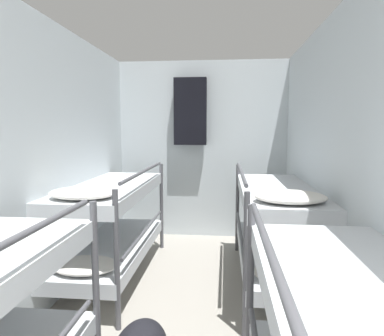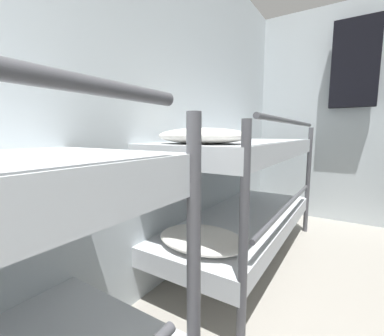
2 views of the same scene
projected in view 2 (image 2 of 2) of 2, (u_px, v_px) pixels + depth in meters
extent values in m
cube|color=silver|center=(93.00, 93.00, 1.26)|extent=(0.06, 5.31, 2.46)
cube|color=silver|center=(368.00, 115.00, 2.82)|extent=(2.45, 0.06, 2.46)
cylinder|color=#4C4C51|center=(194.00, 291.00, 0.80)|extent=(0.04, 0.04, 1.09)
cylinder|color=#4C4C51|center=(243.00, 243.00, 1.15)|extent=(0.04, 0.04, 1.09)
cylinder|color=#4C4C51|center=(308.00, 181.00, 2.67)|extent=(0.04, 0.04, 1.09)
cube|color=silver|center=(244.00, 222.00, 2.12)|extent=(0.68, 1.86, 0.12)
ellipsoid|color=silver|center=(202.00, 239.00, 1.53)|extent=(0.55, 0.40, 0.09)
cylinder|color=#4C4C51|center=(288.00, 205.00, 1.91)|extent=(0.03, 1.58, 0.03)
cube|color=silver|center=(246.00, 149.00, 2.04)|extent=(0.68, 1.86, 0.12)
ellipsoid|color=silver|center=(202.00, 136.00, 1.45)|extent=(0.55, 0.40, 0.09)
cylinder|color=#4C4C51|center=(292.00, 122.00, 1.83)|extent=(0.03, 1.58, 0.03)
cube|color=black|center=(355.00, 64.00, 2.70)|extent=(0.44, 0.12, 0.90)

